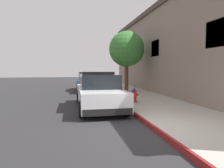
{
  "coord_description": "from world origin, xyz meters",
  "views": [
    {
      "loc": [
        -2.38,
        -5.34,
        1.82
      ],
      "look_at": [
        -0.26,
        5.37,
        1.0
      ],
      "focal_mm": 32.57,
      "sensor_mm": 36.0,
      "label": 1
    }
  ],
  "objects_px": {
    "parked_car_silver_ahead": "(89,82)",
    "police_cruiser": "(99,92)",
    "fire_hydrant": "(134,95)",
    "street_tree": "(127,49)"
  },
  "relations": [
    {
      "from": "parked_car_silver_ahead",
      "to": "police_cruiser",
      "type": "bearing_deg",
      "value": -91.24
    },
    {
      "from": "fire_hydrant",
      "to": "street_tree",
      "type": "height_order",
      "value": "street_tree"
    },
    {
      "from": "fire_hydrant",
      "to": "street_tree",
      "type": "relative_size",
      "value": 0.17
    },
    {
      "from": "police_cruiser",
      "to": "parked_car_silver_ahead",
      "type": "height_order",
      "value": "police_cruiser"
    },
    {
      "from": "fire_hydrant",
      "to": "street_tree",
      "type": "xyz_separation_m",
      "value": [
        0.9,
        4.76,
        2.73
      ]
    },
    {
      "from": "parked_car_silver_ahead",
      "to": "fire_hydrant",
      "type": "relative_size",
      "value": 6.37
    },
    {
      "from": "police_cruiser",
      "to": "parked_car_silver_ahead",
      "type": "xyz_separation_m",
      "value": [
        0.17,
        7.62,
        -0.0
      ]
    },
    {
      "from": "parked_car_silver_ahead",
      "to": "street_tree",
      "type": "bearing_deg",
      "value": -44.37
    },
    {
      "from": "police_cruiser",
      "to": "fire_hydrant",
      "type": "relative_size",
      "value": 6.37
    },
    {
      "from": "police_cruiser",
      "to": "street_tree",
      "type": "relative_size",
      "value": 1.1
    }
  ]
}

